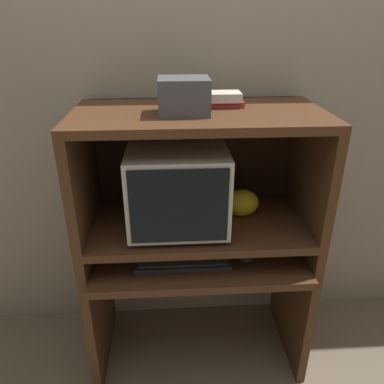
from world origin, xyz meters
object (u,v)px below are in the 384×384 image
(book_stack, at_px, (224,99))
(keyboard, at_px, (183,261))
(storage_box, at_px, (184,96))
(crt_monitor, at_px, (177,184))
(mouse, at_px, (247,259))
(snack_bag, at_px, (242,203))

(book_stack, bearing_deg, keyboard, -132.49)
(storage_box, bearing_deg, keyboard, -99.86)
(crt_monitor, distance_m, mouse, 0.46)
(storage_box, bearing_deg, mouse, -18.90)
(crt_monitor, distance_m, storage_box, 0.39)
(snack_bag, bearing_deg, keyboard, -149.59)
(crt_monitor, xyz_separation_m, keyboard, (0.02, -0.12, -0.32))
(snack_bag, bearing_deg, crt_monitor, -171.12)
(keyboard, distance_m, storage_box, 0.72)
(snack_bag, distance_m, book_stack, 0.49)
(snack_bag, bearing_deg, mouse, -89.65)
(crt_monitor, relative_size, book_stack, 2.89)
(keyboard, xyz_separation_m, storage_box, (0.02, 0.09, 0.71))
(mouse, bearing_deg, crt_monitor, 157.25)
(mouse, height_order, snack_bag, snack_bag)
(crt_monitor, height_order, mouse, crt_monitor)
(storage_box, bearing_deg, crt_monitor, 132.11)
(keyboard, height_order, book_stack, book_stack)
(mouse, bearing_deg, keyboard, 178.80)
(crt_monitor, height_order, snack_bag, crt_monitor)
(keyboard, bearing_deg, snack_bag, 30.41)
(storage_box, bearing_deg, book_stack, 34.43)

